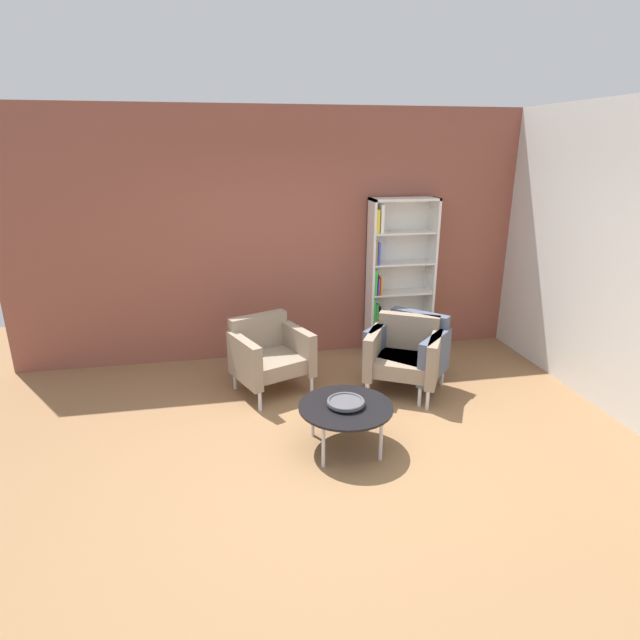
# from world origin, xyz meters

# --- Properties ---
(ground_plane) EXTENTS (8.32, 8.32, 0.00)m
(ground_plane) POSITION_xyz_m (0.00, 0.00, 0.00)
(ground_plane) COLOR olive
(brick_back_panel) EXTENTS (6.40, 0.12, 2.90)m
(brick_back_panel) POSITION_xyz_m (0.00, 2.46, 1.45)
(brick_back_panel) COLOR brown
(brick_back_panel) RESTS_ON ground_plane
(plaster_right_partition) EXTENTS (0.12, 5.20, 2.90)m
(plaster_right_partition) POSITION_xyz_m (2.86, 0.60, 1.45)
(plaster_right_partition) COLOR silver
(plaster_right_partition) RESTS_ON ground_plane
(bookshelf_tall) EXTENTS (0.80, 0.30, 1.90)m
(bookshelf_tall) POSITION_xyz_m (1.27, 2.25, 0.93)
(bookshelf_tall) COLOR silver
(bookshelf_tall) RESTS_ON ground_plane
(coffee_table_low) EXTENTS (0.80, 0.80, 0.40)m
(coffee_table_low) POSITION_xyz_m (0.16, 0.19, 0.37)
(coffee_table_low) COLOR black
(coffee_table_low) RESTS_ON ground_plane
(decorative_bowl) EXTENTS (0.32, 0.32, 0.05)m
(decorative_bowl) POSITION_xyz_m (0.16, 0.19, 0.43)
(decorative_bowl) COLOR #4C4C51
(decorative_bowl) RESTS_ON coffee_table_low
(armchair_corner_red) EXTENTS (0.90, 0.87, 0.78)m
(armchair_corner_red) POSITION_xyz_m (-0.37, 1.42, 0.41)
(armchair_corner_red) COLOR gray
(armchair_corner_red) RESTS_ON ground_plane
(armchair_near_window) EXTENTS (0.93, 0.91, 0.78)m
(armchair_near_window) POSITION_xyz_m (1.02, 1.14, 0.41)
(armchair_near_window) COLOR gray
(armchair_near_window) RESTS_ON ground_plane
(armchair_spare_guest) EXTENTS (0.95, 0.95, 0.78)m
(armchair_spare_guest) POSITION_xyz_m (1.10, 1.23, 0.41)
(armchair_spare_guest) COLOR #4C566B
(armchair_spare_guest) RESTS_ON ground_plane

